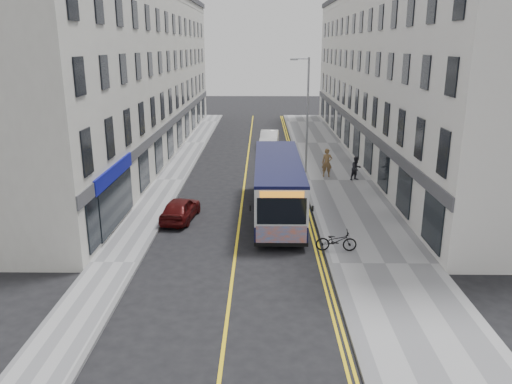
{
  "coord_description": "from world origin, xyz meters",
  "views": [
    {
      "loc": [
        1.14,
        -20.18,
        8.78
      ],
      "look_at": [
        0.85,
        4.1,
        1.6
      ],
      "focal_mm": 35.0,
      "sensor_mm": 36.0,
      "label": 1
    }
  ],
  "objects_px": {
    "pedestrian_near": "(327,163)",
    "car_white": "(269,139)",
    "pedestrian_far": "(356,168)",
    "car_maroon": "(180,209)",
    "bicycle": "(336,241)",
    "city_bus": "(278,185)",
    "streetlamp": "(306,112)"
  },
  "relations": [
    {
      "from": "pedestrian_near",
      "to": "bicycle",
      "type": "bearing_deg",
      "value": -92.89
    },
    {
      "from": "car_white",
      "to": "pedestrian_far",
      "type": "bearing_deg",
      "value": -60.27
    },
    {
      "from": "streetlamp",
      "to": "city_bus",
      "type": "bearing_deg",
      "value": -103.97
    },
    {
      "from": "bicycle",
      "to": "pedestrian_far",
      "type": "height_order",
      "value": "pedestrian_far"
    },
    {
      "from": "city_bus",
      "to": "car_white",
      "type": "relative_size",
      "value": 2.36
    },
    {
      "from": "bicycle",
      "to": "pedestrian_far",
      "type": "bearing_deg",
      "value": -12.65
    },
    {
      "from": "pedestrian_near",
      "to": "car_maroon",
      "type": "relative_size",
      "value": 0.54
    },
    {
      "from": "pedestrian_far",
      "to": "car_white",
      "type": "relative_size",
      "value": 0.36
    },
    {
      "from": "pedestrian_near",
      "to": "pedestrian_far",
      "type": "height_order",
      "value": "pedestrian_near"
    },
    {
      "from": "car_white",
      "to": "car_maroon",
      "type": "bearing_deg",
      "value": -100.15
    },
    {
      "from": "pedestrian_near",
      "to": "car_white",
      "type": "bearing_deg",
      "value": 111.73
    },
    {
      "from": "car_white",
      "to": "car_maroon",
      "type": "relative_size",
      "value": 1.24
    },
    {
      "from": "city_bus",
      "to": "pedestrian_near",
      "type": "xyz_separation_m",
      "value": [
        3.58,
        7.64,
        -0.57
      ]
    },
    {
      "from": "streetlamp",
      "to": "car_maroon",
      "type": "distance_m",
      "value": 12.66
    },
    {
      "from": "pedestrian_far",
      "to": "car_maroon",
      "type": "xyz_separation_m",
      "value": [
        -10.48,
        -7.69,
        -0.3
      ]
    },
    {
      "from": "city_bus",
      "to": "pedestrian_near",
      "type": "relative_size",
      "value": 5.42
    },
    {
      "from": "car_white",
      "to": "car_maroon",
      "type": "xyz_separation_m",
      "value": [
        -4.87,
        -19.33,
        -0.12
      ]
    },
    {
      "from": "pedestrian_far",
      "to": "car_white",
      "type": "xyz_separation_m",
      "value": [
        -5.61,
        11.64,
        -0.18
      ]
    },
    {
      "from": "streetlamp",
      "to": "pedestrian_far",
      "type": "height_order",
      "value": "streetlamp"
    },
    {
      "from": "streetlamp",
      "to": "pedestrian_far",
      "type": "xyz_separation_m",
      "value": [
        3.24,
        -1.97,
        -3.47
      ]
    },
    {
      "from": "streetlamp",
      "to": "car_maroon",
      "type": "bearing_deg",
      "value": -126.84
    },
    {
      "from": "city_bus",
      "to": "bicycle",
      "type": "bearing_deg",
      "value": -65.31
    },
    {
      "from": "streetlamp",
      "to": "car_maroon",
      "type": "height_order",
      "value": "streetlamp"
    },
    {
      "from": "car_white",
      "to": "bicycle",
      "type": "bearing_deg",
      "value": -79.71
    },
    {
      "from": "city_bus",
      "to": "car_white",
      "type": "bearing_deg",
      "value": 90.63
    },
    {
      "from": "car_white",
      "to": "car_maroon",
      "type": "height_order",
      "value": "car_white"
    },
    {
      "from": "pedestrian_near",
      "to": "car_maroon",
      "type": "bearing_deg",
      "value": -132.84
    },
    {
      "from": "car_maroon",
      "to": "bicycle",
      "type": "bearing_deg",
      "value": 157.95
    },
    {
      "from": "streetlamp",
      "to": "pedestrian_near",
      "type": "xyz_separation_m",
      "value": [
        1.41,
        -1.07,
        -3.3
      ]
    },
    {
      "from": "pedestrian_far",
      "to": "city_bus",
      "type": "bearing_deg",
      "value": -158.19
    },
    {
      "from": "pedestrian_far",
      "to": "streetlamp",
      "type": "bearing_deg",
      "value": 119.2
    },
    {
      "from": "city_bus",
      "to": "pedestrian_near",
      "type": "distance_m",
      "value": 8.46
    }
  ]
}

